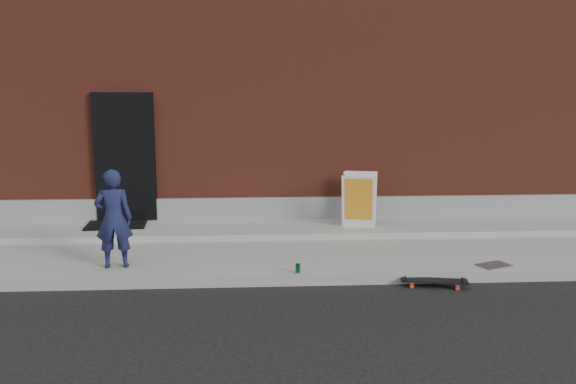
{
  "coord_description": "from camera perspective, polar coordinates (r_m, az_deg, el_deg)",
  "views": [
    {
      "loc": [
        -0.29,
        -7.01,
        2.45
      ],
      "look_at": [
        0.15,
        0.8,
        1.12
      ],
      "focal_mm": 35.0,
      "sensor_mm": 36.0,
      "label": 1
    }
  ],
  "objects": [
    {
      "name": "pizza_sign",
      "position": [
        9.66,
        7.26,
        -0.74
      ],
      "size": [
        0.71,
        0.78,
        0.93
      ],
      "color": "silver",
      "rests_on": "apron"
    },
    {
      "name": "doormat",
      "position": [
        10.2,
        -17.0,
        -3.14
      ],
      "size": [
        1.07,
        0.9,
        0.03
      ],
      "primitive_type": "cube",
      "rotation": [
        0.0,
        0.0,
        0.1
      ],
      "color": "black",
      "rests_on": "apron"
    },
    {
      "name": "apron",
      "position": [
        9.68,
        -1.43,
        -3.78
      ],
      "size": [
        20.0,
        1.2,
        0.1
      ],
      "primitive_type": "cube",
      "color": "gray",
      "rests_on": "sidewalk"
    },
    {
      "name": "sidewalk",
      "position": [
        8.84,
        -1.24,
        -5.93
      ],
      "size": [
        20.0,
        3.0,
        0.15
      ],
      "primitive_type": "cube",
      "color": "gray",
      "rests_on": "ground"
    },
    {
      "name": "skateboard",
      "position": [
        7.64,
        14.62,
        -8.75
      ],
      "size": [
        0.85,
        0.38,
        0.09
      ],
      "color": "red",
      "rests_on": "ground"
    },
    {
      "name": "utility_plate",
      "position": [
        8.29,
        20.18,
        -6.99
      ],
      "size": [
        0.51,
        0.43,
        0.01
      ],
      "primitive_type": "cube",
      "rotation": [
        0.0,
        0.0,
        0.39
      ],
      "color": "#58585D",
      "rests_on": "sidewalk"
    },
    {
      "name": "child",
      "position": [
        7.93,
        -17.3,
        -2.61
      ],
      "size": [
        0.53,
        0.38,
        1.35
      ],
      "primitive_type": "imported",
      "rotation": [
        0.0,
        0.0,
        3.27
      ],
      "color": "#171A40",
      "rests_on": "sidewalk"
    },
    {
      "name": "building",
      "position": [
        14.01,
        -2.09,
        9.85
      ],
      "size": [
        20.0,
        8.1,
        5.0
      ],
      "color": "maroon",
      "rests_on": "ground"
    },
    {
      "name": "soda_can",
      "position": [
        7.47,
        1.01,
        -7.77
      ],
      "size": [
        0.07,
        0.07,
        0.12
      ],
      "primitive_type": "cylinder",
      "rotation": [
        0.0,
        0.0,
        0.12
      ],
      "color": "#18783F",
      "rests_on": "sidewalk"
    },
    {
      "name": "ground",
      "position": [
        7.43,
        -0.82,
        -9.59
      ],
      "size": [
        80.0,
        80.0,
        0.0
      ],
      "primitive_type": "plane",
      "color": "black",
      "rests_on": "ground"
    }
  ]
}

